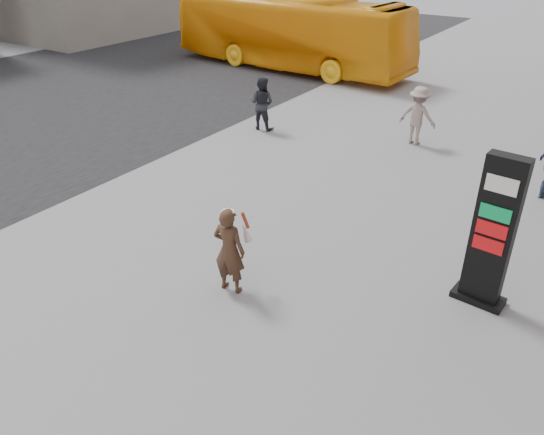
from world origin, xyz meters
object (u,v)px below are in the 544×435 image
Objects in this scene: info_pylon at (493,233)px; woman at (230,249)px; bus at (290,32)px; pedestrian_a at (262,103)px; pedestrian_b at (418,116)px.

woman is (-3.86, -2.18, -0.53)m from info_pylon.
pedestrian_a is at bearing -150.16° from bus.
pedestrian_b is at bearing 123.34° from info_pylon.
pedestrian_b is (4.63, 1.52, 0.02)m from pedestrian_a.
pedestrian_b reaches higher than woman.
info_pylon reaches higher than woman.
woman is 0.98× the size of pedestrian_a.
pedestrian_b is at bearing -169.42° from pedestrian_a.
pedestrian_a is at bearing 19.35° from pedestrian_b.
bus reaches higher than pedestrian_a.
woman is 17.34m from bus.
info_pylon is 7.82m from pedestrian_b.
bus is 8.61m from pedestrian_a.
bus is 10.48m from pedestrian_b.
woman is 0.95× the size of pedestrian_b.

